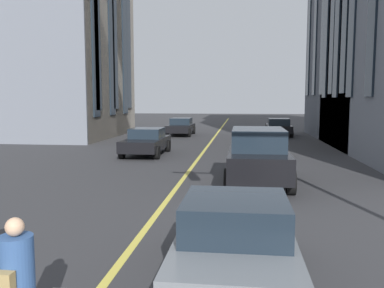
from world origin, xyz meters
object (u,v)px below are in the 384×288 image
Objects in this scene: car_black_trailing at (278,127)px; car_black_far at (181,126)px; car_grey_oncoming at (235,240)px; pedestrian_companion at (17,288)px; car_black_parked_b at (258,155)px; car_black_near at (146,141)px.

car_black_trailing is 1.00× the size of car_black_far.
car_black_far is 1.13× the size of car_grey_oncoming.
car_black_far is 28.43m from pedestrian_companion.
car_black_parked_b reaches higher than car_black_near.
car_black_trailing is 29.24m from pedestrian_companion.
car_black_trailing is at bearing -86.76° from car_black_far.
car_grey_oncoming is at bearing 175.49° from car_black_parked_b.
pedestrian_companion is at bearing 169.68° from car_black_trailing.
car_black_trailing is 2.77× the size of pedestrian_companion.
car_grey_oncoming is (-7.78, 0.61, -0.27)m from car_black_parked_b.
car_black_parked_b is at bearing 173.15° from car_black_trailing.
car_black_near and car_black_far have the same top height.
car_black_far is at bearing -0.14° from car_black_near.
car_black_trailing is at bearing -6.17° from car_grey_oncoming.
car_grey_oncoming is (-26.64, 2.88, -0.00)m from car_black_trailing.
car_black_near is at bearing 18.44° from car_grey_oncoming.
car_black_far is 2.77× the size of pedestrian_companion.
pedestrian_companion is (-28.33, -2.44, 0.09)m from car_black_far.
pedestrian_companion is (-16.58, -2.46, 0.09)m from car_black_near.
car_black_trailing is at bearing -6.85° from car_black_parked_b.
car_black_trailing is 0.94× the size of car_black_parked_b.
car_black_far is at bearing 16.36° from car_black_parked_b.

